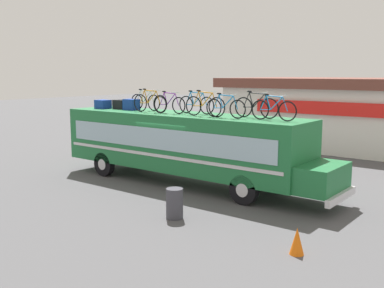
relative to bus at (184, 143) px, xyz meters
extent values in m
plane|color=#4C4C4F|center=(-0.22, 0.00, -1.66)|extent=(120.00, 120.00, 0.00)
cube|color=#1E6B38|center=(-0.22, 0.00, 0.05)|extent=(10.80, 2.38, 2.19)
cube|color=#1E6B38|center=(5.74, 0.00, -0.61)|extent=(1.12, 2.19, 0.87)
cube|color=#99B7C6|center=(-0.22, -1.21, 0.26)|extent=(9.93, 0.04, 0.80)
cube|color=#99B7C6|center=(-0.22, 1.21, 0.26)|extent=(9.93, 0.04, 0.80)
cube|color=silver|center=(-0.22, -1.21, -0.39)|extent=(10.37, 0.03, 0.12)
cube|color=silver|center=(-0.22, 1.21, -0.39)|extent=(10.37, 0.03, 0.12)
cube|color=silver|center=(6.36, 0.00, -1.12)|extent=(0.16, 2.26, 0.24)
cylinder|color=black|center=(3.45, -1.05, -1.15)|extent=(1.03, 0.28, 1.03)
cylinder|color=silver|center=(3.45, -1.05, -1.15)|extent=(0.46, 0.30, 0.46)
cylinder|color=black|center=(3.45, 1.05, -1.15)|extent=(1.03, 0.28, 1.03)
cylinder|color=silver|center=(3.45, 1.05, -1.15)|extent=(0.46, 0.30, 0.46)
cylinder|color=black|center=(-3.57, -1.05, -1.15)|extent=(1.03, 0.28, 1.03)
cylinder|color=silver|center=(-3.57, -1.05, -1.15)|extent=(0.46, 0.30, 0.46)
cylinder|color=black|center=(-3.57, 1.05, -1.15)|extent=(1.03, 0.28, 1.03)
cylinder|color=silver|center=(-3.57, 1.05, -1.15)|extent=(0.46, 0.30, 0.46)
cube|color=#193899|center=(-4.58, -0.15, 1.34)|extent=(0.60, 0.52, 0.39)
cube|color=black|center=(-3.75, 0.20, 1.35)|extent=(0.62, 0.54, 0.41)
cube|color=#193899|center=(-2.99, 0.07, 1.38)|extent=(0.62, 0.47, 0.47)
torus|color=black|center=(-2.86, 0.28, 1.49)|extent=(0.69, 0.04, 0.69)
torus|color=black|center=(-1.86, 0.28, 1.49)|extent=(0.69, 0.04, 0.69)
cylinder|color=white|center=(-2.56, 0.28, 1.75)|extent=(0.19, 0.04, 0.49)
cylinder|color=white|center=(-2.26, 0.28, 1.73)|extent=(0.46, 0.04, 0.47)
cylinder|color=white|center=(-2.34, 0.28, 1.98)|extent=(0.60, 0.04, 0.07)
cylinder|color=white|center=(-2.67, 0.28, 1.50)|extent=(0.38, 0.03, 0.05)
cylinder|color=white|center=(-2.75, 0.28, 1.74)|extent=(0.25, 0.03, 0.51)
cylinder|color=white|center=(-1.95, 0.28, 1.72)|extent=(0.21, 0.03, 0.48)
cylinder|color=silver|center=(-2.04, 0.28, 2.01)|extent=(0.03, 0.44, 0.03)
ellipsoid|color=black|center=(-2.64, 0.28, 2.03)|extent=(0.20, 0.08, 0.06)
torus|color=black|center=(-2.00, -0.38, 1.51)|extent=(0.73, 0.04, 0.73)
torus|color=black|center=(-0.91, -0.38, 1.51)|extent=(0.73, 0.04, 0.73)
cylinder|color=orange|center=(-1.68, -0.38, 1.79)|extent=(0.21, 0.04, 0.52)
cylinder|color=orange|center=(-1.35, -0.38, 1.77)|extent=(0.51, 0.04, 0.50)
cylinder|color=orange|center=(-1.43, -0.38, 2.02)|extent=(0.66, 0.04, 0.07)
cylinder|color=orange|center=(-1.80, -0.38, 1.52)|extent=(0.42, 0.03, 0.05)
cylinder|color=orange|center=(-1.88, -0.38, 1.78)|extent=(0.27, 0.03, 0.54)
cylinder|color=orange|center=(-1.01, -0.38, 1.76)|extent=(0.23, 0.03, 0.51)
cylinder|color=silver|center=(-1.10, -0.38, 2.06)|extent=(0.03, 0.44, 0.03)
ellipsoid|color=black|center=(-1.76, -0.38, 2.08)|extent=(0.20, 0.08, 0.06)
torus|color=black|center=(-1.07, -0.19, 1.48)|extent=(0.67, 0.04, 0.67)
torus|color=black|center=(-0.11, -0.19, 1.48)|extent=(0.67, 0.04, 0.67)
cylinder|color=purple|center=(-0.78, -0.19, 1.73)|extent=(0.19, 0.04, 0.47)
cylinder|color=purple|center=(-0.49, -0.19, 1.71)|extent=(0.45, 0.04, 0.46)
cylinder|color=purple|center=(-0.57, -0.19, 1.95)|extent=(0.58, 0.04, 0.07)
cylinder|color=purple|center=(-0.89, -0.19, 1.49)|extent=(0.37, 0.03, 0.05)
cylinder|color=purple|center=(-0.96, -0.19, 1.72)|extent=(0.24, 0.03, 0.49)
cylinder|color=purple|center=(-0.19, -0.19, 1.70)|extent=(0.20, 0.03, 0.46)
cylinder|color=silver|center=(-0.28, -0.19, 1.98)|extent=(0.03, 0.44, 0.03)
ellipsoid|color=black|center=(-0.86, -0.19, 2.00)|extent=(0.20, 0.08, 0.06)
torus|color=black|center=(-0.13, 0.30, 1.49)|extent=(0.69, 0.04, 0.69)
torus|color=black|center=(0.90, 0.30, 1.49)|extent=(0.69, 0.04, 0.69)
cylinder|color=#197FDB|center=(0.18, 0.30, 1.75)|extent=(0.20, 0.04, 0.49)
cylinder|color=#197FDB|center=(0.49, 0.30, 1.73)|extent=(0.48, 0.04, 0.47)
cylinder|color=#197FDB|center=(0.40, 0.30, 1.97)|extent=(0.62, 0.04, 0.07)
cylinder|color=#197FDB|center=(0.06, 0.30, 1.50)|extent=(0.39, 0.03, 0.05)
cylinder|color=#197FDB|center=(-0.02, 0.30, 1.74)|extent=(0.25, 0.03, 0.51)
cylinder|color=#197FDB|center=(0.80, 0.30, 1.72)|extent=(0.21, 0.03, 0.48)
cylinder|color=silver|center=(0.71, 0.30, 2.01)|extent=(0.03, 0.44, 0.03)
ellipsoid|color=black|center=(0.10, 0.30, 2.03)|extent=(0.20, 0.08, 0.06)
torus|color=black|center=(0.76, -0.37, 1.51)|extent=(0.73, 0.04, 0.73)
torus|color=black|center=(1.83, -0.37, 1.51)|extent=(0.73, 0.04, 0.73)
cylinder|color=orange|center=(1.08, -0.37, 1.79)|extent=(0.20, 0.04, 0.52)
cylinder|color=orange|center=(1.40, -0.37, 1.77)|extent=(0.49, 0.04, 0.50)
cylinder|color=orange|center=(1.32, -0.37, 2.03)|extent=(0.64, 0.04, 0.07)
cylinder|color=orange|center=(0.97, -0.37, 1.52)|extent=(0.40, 0.03, 0.05)
cylinder|color=orange|center=(0.88, -0.37, 1.78)|extent=(0.26, 0.03, 0.55)
cylinder|color=orange|center=(1.73, -0.37, 1.76)|extent=(0.22, 0.03, 0.51)
cylinder|color=silver|center=(1.63, -0.37, 2.06)|extent=(0.03, 0.44, 0.03)
ellipsoid|color=black|center=(1.00, -0.37, 2.08)|extent=(0.20, 0.08, 0.06)
torus|color=black|center=(1.71, -0.38, 1.48)|extent=(0.67, 0.04, 0.67)
torus|color=black|center=(2.72, -0.38, 1.48)|extent=(0.67, 0.04, 0.67)
cylinder|color=#197FDB|center=(2.01, -0.38, 1.73)|extent=(0.20, 0.04, 0.47)
cylinder|color=#197FDB|center=(2.31, -0.38, 1.71)|extent=(0.47, 0.04, 0.46)
cylinder|color=#197FDB|center=(2.23, -0.38, 1.95)|extent=(0.61, 0.04, 0.07)
cylinder|color=#197FDB|center=(1.90, -0.38, 1.49)|extent=(0.39, 0.03, 0.05)
cylinder|color=#197FDB|center=(1.82, -0.38, 1.72)|extent=(0.25, 0.03, 0.50)
cylinder|color=#197FDB|center=(2.63, -0.38, 1.70)|extent=(0.21, 0.03, 0.46)
cylinder|color=silver|center=(2.54, -0.38, 1.98)|extent=(0.03, 0.44, 0.03)
ellipsoid|color=black|center=(1.93, -0.38, 2.00)|extent=(0.20, 0.08, 0.06)
torus|color=black|center=(2.56, 0.28, 1.51)|extent=(0.73, 0.04, 0.73)
torus|color=black|center=(3.60, 0.28, 1.51)|extent=(0.73, 0.04, 0.73)
cylinder|color=black|center=(2.87, 0.28, 1.78)|extent=(0.20, 0.04, 0.52)
cylinder|color=black|center=(3.18, 0.28, 1.77)|extent=(0.49, 0.04, 0.50)
cylinder|color=black|center=(3.10, 0.28, 2.02)|extent=(0.63, 0.04, 0.07)
cylinder|color=black|center=(2.75, 0.28, 1.52)|extent=(0.40, 0.03, 0.05)
cylinder|color=black|center=(2.67, 0.28, 1.77)|extent=(0.26, 0.03, 0.54)
cylinder|color=black|center=(3.51, 0.28, 1.76)|extent=(0.22, 0.03, 0.51)
cylinder|color=silver|center=(3.41, 0.28, 2.05)|extent=(0.03, 0.44, 0.03)
ellipsoid|color=black|center=(2.79, 0.28, 2.08)|extent=(0.20, 0.08, 0.06)
torus|color=black|center=(3.47, -0.13, 1.48)|extent=(0.68, 0.04, 0.68)
torus|color=black|center=(4.49, -0.13, 1.48)|extent=(0.68, 0.04, 0.68)
cylinder|color=#197FDB|center=(3.78, -0.13, 1.74)|extent=(0.20, 0.04, 0.48)
cylinder|color=#197FDB|center=(4.08, -0.13, 1.72)|extent=(0.47, 0.04, 0.46)
cylinder|color=#197FDB|center=(4.00, -0.13, 1.96)|extent=(0.61, 0.04, 0.07)
cylinder|color=#197FDB|center=(3.67, -0.13, 1.49)|extent=(0.39, 0.03, 0.05)
cylinder|color=#197FDB|center=(3.58, -0.13, 1.73)|extent=(0.25, 0.03, 0.50)
cylinder|color=#197FDB|center=(4.40, -0.13, 1.71)|extent=(0.21, 0.03, 0.47)
cylinder|color=silver|center=(4.31, -0.13, 1.99)|extent=(0.03, 0.44, 0.03)
ellipsoid|color=black|center=(3.70, -0.13, 2.01)|extent=(0.20, 0.08, 0.06)
cube|color=silver|center=(1.71, 13.78, 0.11)|extent=(12.80, 8.30, 3.53)
cube|color=brown|center=(1.71, 13.78, 2.15)|extent=(13.82, 8.96, 0.57)
cube|color=red|center=(1.71, 9.53, 0.88)|extent=(7.68, 0.16, 0.70)
cylinder|color=#3F3F47|center=(2.56, -3.62, -1.19)|extent=(0.52, 0.52, 0.93)
cone|color=orange|center=(6.71, -3.91, -1.32)|extent=(0.36, 0.36, 0.67)
camera|label=1|loc=(11.15, -13.74, 2.71)|focal=42.27mm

